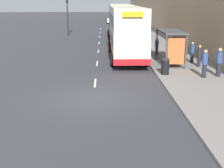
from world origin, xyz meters
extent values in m
plane|color=#38383D|center=(0.00, 0.00, 0.00)|extent=(220.00, 220.00, 0.00)
cube|color=gray|center=(6.50, 38.50, 0.07)|extent=(5.00, 93.00, 0.14)
cube|color=silver|center=(0.00, 3.15, 0.01)|extent=(0.12, 2.00, 0.01)
cube|color=silver|center=(0.00, 9.11, 0.01)|extent=(0.12, 2.00, 0.01)
cube|color=silver|center=(0.00, 15.06, 0.01)|extent=(0.12, 2.00, 0.01)
cube|color=silver|center=(0.00, 21.02, 0.01)|extent=(0.12, 2.00, 0.01)
cube|color=silver|center=(0.00, 26.97, 0.01)|extent=(0.12, 2.00, 0.01)
cube|color=silver|center=(0.00, 32.93, 0.01)|extent=(0.12, 2.00, 0.01)
cube|color=silver|center=(0.00, 38.88, 0.01)|extent=(0.12, 2.00, 0.01)
cube|color=#4C4C51|center=(5.60, 8.31, 2.58)|extent=(1.60, 4.20, 0.08)
cylinder|color=#4C4C51|center=(4.90, 6.31, 1.34)|extent=(0.10, 0.10, 2.40)
cylinder|color=#4C4C51|center=(4.90, 10.31, 1.34)|extent=(0.10, 0.10, 2.40)
cylinder|color=#4C4C51|center=(6.30, 6.31, 1.34)|extent=(0.10, 0.10, 2.40)
cylinder|color=#4C4C51|center=(6.30, 10.31, 1.34)|extent=(0.10, 0.10, 2.40)
cube|color=#99A8B2|center=(6.27, 8.31, 1.46)|extent=(0.04, 3.68, 1.92)
cube|color=#D86633|center=(5.60, 6.37, 1.39)|extent=(1.19, 0.10, 1.82)
cube|color=maroon|center=(5.85, 8.31, 0.59)|extent=(0.36, 2.80, 0.08)
cube|color=beige|center=(2.48, 10.95, 1.43)|extent=(2.55, 10.25, 1.85)
cube|color=beige|center=(2.48, 10.95, 3.33)|extent=(2.50, 9.94, 1.95)
cube|color=#B2191E|center=(2.48, 10.95, 0.72)|extent=(2.58, 10.30, 0.45)
cube|color=#2D3847|center=(2.48, 10.95, 1.79)|extent=(2.58, 9.64, 0.81)
cube|color=#2D3847|center=(2.48, 10.95, 3.23)|extent=(2.55, 9.64, 0.94)
cube|color=yellow|center=(2.48, 5.85, 3.95)|extent=(1.40, 0.08, 0.36)
cylinder|color=black|center=(1.20, 14.44, 0.50)|extent=(0.30, 1.00, 1.00)
cylinder|color=black|center=(3.75, 14.44, 0.50)|extent=(0.30, 1.00, 1.00)
cylinder|color=black|center=(1.20, 7.77, 0.50)|extent=(0.30, 1.00, 1.00)
cylinder|color=black|center=(3.75, 7.77, 0.50)|extent=(0.30, 1.00, 1.00)
cube|color=beige|center=(2.55, 23.76, 1.43)|extent=(2.55, 10.37, 1.85)
cube|color=beige|center=(2.55, 23.76, 3.33)|extent=(2.50, 10.06, 1.95)
cube|color=#B2191E|center=(2.55, 23.76, 0.72)|extent=(2.58, 10.43, 0.45)
cube|color=#2D3847|center=(2.55, 23.76, 1.79)|extent=(2.58, 9.75, 0.81)
cube|color=#2D3847|center=(2.55, 23.76, 3.23)|extent=(2.55, 9.75, 0.94)
cube|color=yellow|center=(2.55, 18.59, 3.95)|extent=(1.40, 0.08, 0.36)
cylinder|color=black|center=(1.28, 27.29, 0.50)|extent=(0.30, 1.00, 1.00)
cylinder|color=black|center=(3.83, 27.29, 0.50)|extent=(0.30, 1.00, 1.00)
cylinder|color=black|center=(1.28, 20.54, 0.50)|extent=(0.30, 1.00, 1.00)
cylinder|color=black|center=(3.83, 20.54, 0.50)|extent=(0.30, 1.00, 1.00)
cube|color=silver|center=(2.21, 50.30, 0.70)|extent=(1.83, 3.85, 0.80)
cube|color=#2D3847|center=(2.21, 50.10, 1.43)|extent=(1.61, 1.85, 0.66)
cylinder|color=black|center=(1.29, 51.49, 0.30)|extent=(0.20, 0.60, 0.60)
cylinder|color=black|center=(3.12, 51.49, 0.30)|extent=(0.20, 0.60, 0.60)
cylinder|color=black|center=(1.29, 49.10, 0.30)|extent=(0.20, 0.60, 0.60)
cylinder|color=black|center=(3.12, 49.10, 0.30)|extent=(0.20, 0.60, 0.60)
cube|color=#4C5156|center=(3.08, 59.24, 0.68)|extent=(1.75, 4.52, 0.77)
cube|color=#2D3847|center=(3.08, 59.02, 1.38)|extent=(1.54, 2.17, 0.63)
cylinder|color=black|center=(2.20, 60.64, 0.30)|extent=(0.20, 0.60, 0.60)
cylinder|color=black|center=(3.95, 60.64, 0.30)|extent=(0.20, 0.60, 0.60)
cylinder|color=black|center=(2.20, 57.84, 0.30)|extent=(0.20, 0.60, 0.60)
cylinder|color=black|center=(3.95, 57.84, 0.30)|extent=(0.20, 0.60, 0.60)
cylinder|color=#23232D|center=(7.48, 7.05, 0.51)|extent=(0.25, 0.25, 0.75)
cylinder|color=#26262D|center=(7.48, 7.05, 1.20)|extent=(0.31, 0.31, 0.62)
sphere|color=tan|center=(7.48, 7.05, 1.61)|extent=(0.20, 0.20, 0.20)
cylinder|color=#23232D|center=(7.84, 4.05, 0.57)|extent=(0.30, 0.30, 0.87)
cylinder|color=navy|center=(7.84, 4.05, 1.37)|extent=(0.36, 0.36, 0.72)
sphere|color=tan|center=(7.84, 4.05, 1.85)|extent=(0.24, 0.24, 0.24)
cylinder|color=#23232D|center=(7.37, 8.52, 0.52)|extent=(0.26, 0.26, 0.76)
cylinder|color=navy|center=(7.37, 8.52, 1.22)|extent=(0.32, 0.32, 0.64)
sphere|color=tan|center=(7.37, 8.52, 1.65)|extent=(0.21, 0.21, 0.21)
cylinder|color=#23232D|center=(6.84, 3.80, 0.56)|extent=(0.29, 0.29, 0.84)
cylinder|color=navy|center=(6.84, 3.80, 1.33)|extent=(0.35, 0.35, 0.70)
sphere|color=tan|center=(6.84, 3.80, 1.79)|extent=(0.23, 0.23, 0.23)
cylinder|color=#23232D|center=(5.24, 12.23, 0.52)|extent=(0.26, 0.26, 0.76)
cylinder|color=navy|center=(5.24, 12.23, 1.22)|extent=(0.32, 0.32, 0.63)
sphere|color=tan|center=(5.24, 12.23, 1.64)|extent=(0.21, 0.21, 0.21)
cylinder|color=black|center=(4.55, 4.72, 0.61)|extent=(0.52, 0.52, 0.95)
cylinder|color=#2D2D33|center=(4.55, 4.72, 1.14)|extent=(0.55, 0.55, 0.10)
cylinder|color=black|center=(-4.40, 28.68, 2.70)|extent=(0.14, 0.14, 5.40)
cube|color=black|center=(-4.40, 28.63, 4.85)|extent=(0.30, 0.24, 0.90)
sphere|color=#F2A519|center=(-4.40, 28.51, 4.85)|extent=(0.16, 0.16, 0.16)
sphere|color=#2D2D2D|center=(-4.40, 28.51, 4.58)|extent=(0.16, 0.16, 0.16)
camera|label=1|loc=(0.53, -15.14, 4.93)|focal=50.00mm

